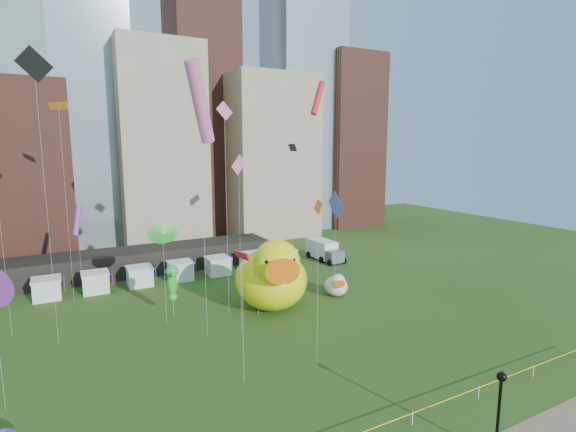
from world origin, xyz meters
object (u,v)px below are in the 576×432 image
lamppost (499,404)px  seahorse_green (172,280)px  small_duck (337,285)px  box_truck (324,250)px  big_duck (272,276)px  seahorse_purple (259,282)px

lamppost → seahorse_green: bearing=111.2°
small_duck → box_truck: box_truck is taller
small_duck → lamppost: bearing=-82.6°
big_duck → seahorse_green: size_ratio=2.06×
big_duck → seahorse_purple: bearing=-144.4°
seahorse_green → seahorse_purple: seahorse_green is taller
small_duck → lamppost: 26.65m
seahorse_purple → box_truck: bearing=60.8°
small_duck → seahorse_green: bearing=-165.2°
big_duck → lamppost: big_duck is taller
seahorse_green → lamppost: 30.16m
small_duck → box_truck: bearing=85.0°
box_truck → big_duck: bearing=-139.3°
big_duck → seahorse_purple: (-1.89, -0.73, -0.16)m
seahorse_green → lamppost: seahorse_green is taller
seahorse_purple → small_duck: bearing=25.5°
lamppost → box_truck: (14.49, 39.91, -1.61)m
small_duck → seahorse_purple: bearing=-151.7°
lamppost → seahorse_purple: bearing=97.3°
big_duck → seahorse_purple: size_ratio=2.28×
seahorse_green → box_truck: (25.38, 11.80, -2.38)m
small_duck → seahorse_green: (-17.91, 2.46, 2.59)m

